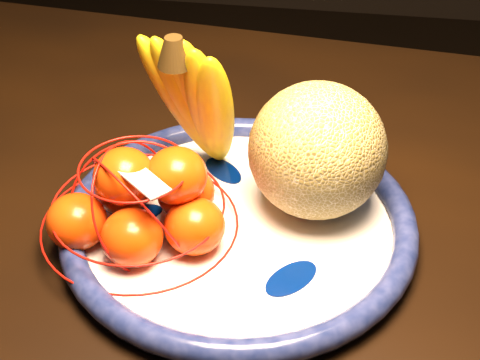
# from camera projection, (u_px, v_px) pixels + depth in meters

# --- Properties ---
(dining_table) EXTENTS (1.60, 1.06, 0.76)m
(dining_table) POSITION_uv_depth(u_px,v_px,m) (362.00, 280.00, 0.89)
(dining_table) COLOR black
(dining_table) RESTS_ON ground
(fruit_bowl) EXTENTS (0.40, 0.40, 0.03)m
(fruit_bowl) POSITION_uv_depth(u_px,v_px,m) (239.00, 224.00, 0.82)
(fruit_bowl) COLOR white
(fruit_bowl) RESTS_ON dining_table
(cantaloupe) EXTENTS (0.15, 0.15, 0.15)m
(cantaloupe) POSITION_uv_depth(u_px,v_px,m) (317.00, 151.00, 0.80)
(cantaloupe) COLOR olive
(cantaloupe) RESTS_ON fruit_bowl
(banana_bunch) EXTENTS (0.13, 0.14, 0.22)m
(banana_bunch) POSITION_uv_depth(u_px,v_px,m) (199.00, 98.00, 0.83)
(banana_bunch) COLOR yellow
(banana_bunch) RESTS_ON fruit_bowl
(mandarin_bag) EXTENTS (0.23, 0.23, 0.14)m
(mandarin_bag) POSITION_uv_depth(u_px,v_px,m) (144.00, 203.00, 0.79)
(mandarin_bag) COLOR #FC4911
(mandarin_bag) RESTS_ON fruit_bowl
(price_tag) EXTENTS (0.07, 0.07, 0.01)m
(price_tag) POSITION_uv_depth(u_px,v_px,m) (139.00, 176.00, 0.74)
(price_tag) COLOR white
(price_tag) RESTS_ON mandarin_bag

